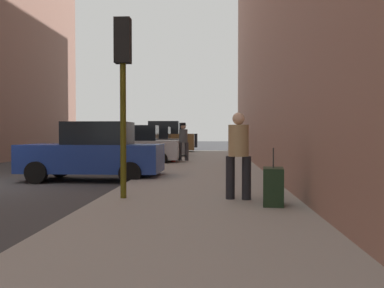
{
  "coord_description": "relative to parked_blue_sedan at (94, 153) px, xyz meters",
  "views": [
    {
      "loc": [
        6.34,
        -11.29,
        1.47
      ],
      "look_at": [
        5.44,
        5.36,
        1.02
      ],
      "focal_mm": 40.0,
      "sensor_mm": 36.0,
      "label": 1
    }
  ],
  "objects": [
    {
      "name": "sidewalk",
      "position": [
        3.35,
        -1.56,
        -0.77
      ],
      "size": [
        4.0,
        40.0,
        0.15
      ],
      "primitive_type": "cube",
      "color": "gray",
      "rests_on": "ground_plane"
    },
    {
      "name": "parked_blue_sedan",
      "position": [
        0.0,
        0.0,
        0.0
      ],
      "size": [
        4.23,
        2.11,
        1.79
      ],
      "color": "navy",
      "rests_on": "ground_plane"
    },
    {
      "name": "parked_silver_sedan",
      "position": [
        -0.0,
        6.22,
        0.0
      ],
      "size": [
        4.26,
        2.18,
        1.79
      ],
      "color": "#B7BABF",
      "rests_on": "ground_plane"
    },
    {
      "name": "parked_gray_coupe",
      "position": [
        -0.0,
        11.36,
        0.0
      ],
      "size": [
        4.23,
        2.11,
        1.79
      ],
      "color": "slate",
      "rests_on": "ground_plane"
    },
    {
      "name": "parked_bronze_suv",
      "position": [
        -0.0,
        16.77,
        0.18
      ],
      "size": [
        4.65,
        2.17,
        2.25
      ],
      "color": "brown",
      "rests_on": "ground_plane"
    },
    {
      "name": "parked_black_suv",
      "position": [
        -0.0,
        22.11,
        0.18
      ],
      "size": [
        4.63,
        2.12,
        2.25
      ],
      "color": "black",
      "rests_on": "ground_plane"
    },
    {
      "name": "fire_hydrant",
      "position": [
        1.8,
        6.35,
        -0.35
      ],
      "size": [
        0.42,
        0.22,
        0.7
      ],
      "color": "red",
      "rests_on": "sidewalk"
    },
    {
      "name": "traffic_light",
      "position": [
        1.85,
        -4.36,
        1.91
      ],
      "size": [
        0.32,
        0.32,
        3.6
      ],
      "color": "#514C0F",
      "rests_on": "sidewalk"
    },
    {
      "name": "pedestrian_in_tan_coat",
      "position": [
        4.16,
        -4.42,
        0.26
      ],
      "size": [
        0.52,
        0.46,
        1.71
      ],
      "color": "black",
      "rests_on": "sidewalk"
    },
    {
      "name": "pedestrian_with_beanie",
      "position": [
        2.2,
        7.17,
        0.29
      ],
      "size": [
        0.51,
        0.43,
        1.78
      ],
      "color": "#333338",
      "rests_on": "sidewalk"
    },
    {
      "name": "rolling_suitcase",
      "position": [
        4.75,
        -5.08,
        -0.36
      ],
      "size": [
        0.42,
        0.6,
        1.04
      ],
      "color": "black",
      "rests_on": "sidewalk"
    }
  ]
}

